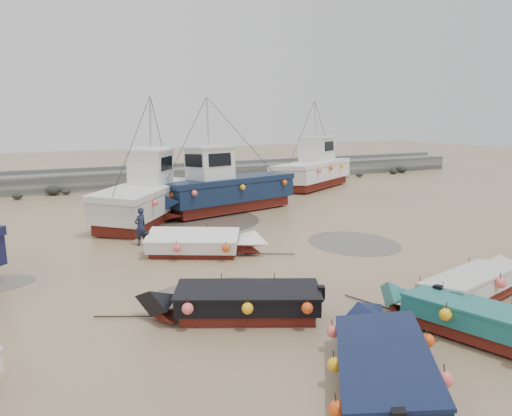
% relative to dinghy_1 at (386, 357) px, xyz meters
% --- Properties ---
extents(ground, '(120.00, 120.00, 0.00)m').
position_rel_dinghy_1_xyz_m(ground, '(0.55, 7.43, -0.54)').
color(ground, '#9E855B').
rests_on(ground, ground).
extents(seawall, '(60.00, 4.92, 1.50)m').
position_rel_dinghy_1_xyz_m(seawall, '(0.60, 29.42, 0.09)').
color(seawall, slate).
rests_on(seawall, ground).
extents(puddle_a, '(4.29, 4.29, 0.01)m').
position_rel_dinghy_1_xyz_m(puddle_a, '(-1.37, 6.24, -0.54)').
color(puddle_a, '#514A40').
rests_on(puddle_a, ground).
extents(puddle_b, '(3.67, 3.67, 0.01)m').
position_rel_dinghy_1_xyz_m(puddle_b, '(6.09, 9.32, -0.54)').
color(puddle_b, '#514A40').
rests_on(puddle_b, ground).
extents(puddle_d, '(5.64, 5.64, 0.01)m').
position_rel_dinghy_1_xyz_m(puddle_d, '(1.95, 16.65, -0.54)').
color(puddle_d, '#514A40').
rests_on(puddle_d, ground).
extents(dinghy_1, '(4.12, 5.68, 1.43)m').
position_rel_dinghy_1_xyz_m(dinghy_1, '(0.00, 0.00, 0.00)').
color(dinghy_1, maroon).
rests_on(dinghy_1, ground).
extents(dinghy_2, '(2.83, 5.57, 1.43)m').
position_rel_dinghy_1_xyz_m(dinghy_2, '(3.25, 0.99, 0.01)').
color(dinghy_2, maroon).
rests_on(dinghy_2, ground).
extents(dinghy_3, '(5.87, 2.48, 1.43)m').
position_rel_dinghy_1_xyz_m(dinghy_3, '(5.65, 2.53, 0.00)').
color(dinghy_3, maroon).
rests_on(dinghy_3, ground).
extents(dinghy_4, '(5.85, 3.33, 1.43)m').
position_rel_dinghy_1_xyz_m(dinghy_4, '(-1.53, 4.33, 0.00)').
color(dinghy_4, maroon).
rests_on(dinghy_4, ground).
extents(dinghy_5, '(5.45, 3.40, 1.43)m').
position_rel_dinghy_1_xyz_m(dinghy_5, '(-0.26, 10.43, 0.01)').
color(dinghy_5, maroon).
rests_on(dinghy_5, ground).
extents(cabin_boat_1, '(7.16, 8.98, 6.22)m').
position_rel_dinghy_1_xyz_m(cabin_boat_1, '(-0.68, 17.56, 0.79)').
color(cabin_boat_1, maroon).
rests_on(cabin_boat_1, ground).
extents(cabin_boat_2, '(10.92, 4.78, 6.22)m').
position_rel_dinghy_1_xyz_m(cabin_boat_2, '(3.30, 17.94, 0.77)').
color(cabin_boat_2, maroon).
rests_on(cabin_boat_2, ground).
extents(cabin_boat_3, '(9.55, 6.75, 6.22)m').
position_rel_dinghy_1_xyz_m(cabin_boat_3, '(13.29, 23.74, 0.79)').
color(cabin_boat_3, maroon).
rests_on(cabin_boat_3, ground).
extents(person, '(0.69, 0.62, 1.59)m').
position_rel_dinghy_1_xyz_m(person, '(-2.11, 12.86, -0.54)').
color(person, '#1B2239').
rests_on(person, ground).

